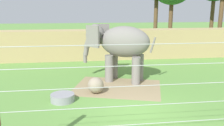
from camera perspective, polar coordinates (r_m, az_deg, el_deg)
ground_plane at (r=10.18m, az=6.63°, el=-11.74°), size 120.00×120.00×0.00m
dirt_patch at (r=13.21m, az=1.29°, el=-5.74°), size 5.40×4.64×0.01m
embankment_wall at (r=20.41m, az=-0.81°, el=4.46°), size 36.00×1.80×2.44m
elephant at (r=14.03m, az=1.67°, el=4.51°), size 4.08×2.95×3.29m
enrichment_ball at (r=12.26m, az=-3.88°, el=-5.26°), size 0.82×0.82×0.82m
cable_fence at (r=6.74m, az=13.53°, el=-9.00°), size 9.95×0.21×3.49m
water_tub at (r=11.49m, az=-11.60°, el=-7.99°), size 1.10×1.10×0.35m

